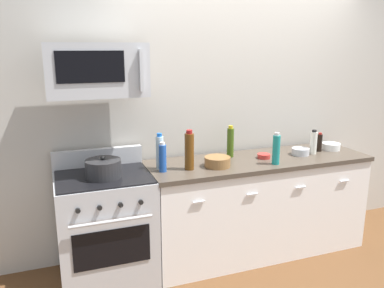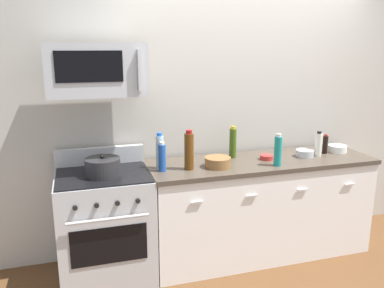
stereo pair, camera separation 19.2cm
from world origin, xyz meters
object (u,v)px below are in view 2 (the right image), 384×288
Objects in this scene: bowl_white_ceramic at (337,148)px; bowl_wooden_salad at (218,162)px; bottle_soda_blue at (162,157)px; bottle_vinegar_white at (318,144)px; bowl_red_small at (267,157)px; bottle_sparkling_teal at (278,151)px; range_oven at (106,225)px; bottle_wine_amber at (189,151)px; bottle_water_clear at (160,152)px; stockpot at (103,167)px; bowl_steel_prep at (305,153)px; bottle_soy_sauce_dark at (325,144)px; microwave at (96,69)px; bottle_olive_oil at (233,143)px.

bowl_white_ceramic is 0.79× the size of bowl_wooden_salad.
bottle_soda_blue reaches higher than bottle_vinegar_white.
bowl_red_small is 0.52m from bowl_wooden_salad.
range_oven is at bearing 172.11° from bottle_sparkling_teal.
bottle_wine_amber is 0.78m from bowl_red_small.
bottle_water_clear reaches higher than bottle_soda_blue.
bottle_water_clear reaches higher than bowl_white_ceramic.
stockpot is (-1.46, 0.15, -0.06)m from bottle_sparkling_teal.
range_oven is at bearing 179.76° from bowl_red_small.
stockpot is (-2.25, -0.09, 0.04)m from bowl_white_ceramic.
bottle_soda_blue is (0.48, -0.07, 0.57)m from range_oven.
bottle_sparkling_teal is 0.83m from bowl_white_ceramic.
bottle_soda_blue is 1.52× the size of bowl_steel_prep.
bowl_steel_prep is (0.89, 0.07, -0.01)m from bowl_wooden_salad.
stockpot is (-1.85, -0.03, 0.04)m from bowl_steel_prep.
bowl_red_small is (1.46, -0.01, 0.47)m from range_oven.
bowl_white_ceramic is 1.08× the size of bowl_steel_prep.
bottle_soy_sauce_dark is at bearing 4.47° from bottle_wine_amber.
bottle_sparkling_teal is at bearing -163.17° from bowl_white_ceramic.
microwave is 2.51× the size of bottle_olive_oil.
bottle_soy_sauce_dark is 2.10m from stockpot.
bottle_soy_sauce_dark is at bearing 5.87° from bowl_wooden_salad.
microwave reaches higher than bottle_wine_amber.
range_oven is 2.06m from bottle_vinegar_white.
bowl_wooden_salad reaches higher than bowl_red_small.
bowl_steel_prep is 1.85m from stockpot.
bowl_wooden_salad is at bearing -175.46° from bowl_steel_prep.
bottle_sparkling_teal reaches higher than bowl_white_ceramic.
bottle_vinegar_white is at bearing 3.48° from bowl_wooden_salad.
range_oven is at bearing 172.11° from bottle_soda_blue.
bowl_wooden_salad is 1.37× the size of bowl_steel_prep.
bottle_sparkling_teal is 1.73× the size of bowl_steel_prep.
microwave is 2.01m from bowl_steel_prep.
microwave is 2.23m from bottle_soy_sauce_dark.
bottle_vinegar_white reaches higher than bottle_soy_sauce_dark.
bottle_vinegar_white is 0.28m from bowl_white_ceramic.
microwave is 0.76m from stockpot.
bottle_water_clear is 1.08× the size of bottle_sparkling_teal.
range_oven is at bearing -179.34° from bottle_soy_sauce_dark.
bowl_red_small is (-0.63, -0.03, -0.07)m from bottle_soy_sauce_dark.
bottle_water_clear is 1.38m from bowl_steel_prep.
bottle_wine_amber is 1.10× the size of bottle_water_clear.
bowl_red_small is at bearing -177.04° from bowl_white_ceramic.
bottle_water_clear is at bearing 178.26° from bottle_vinegar_white.
bottle_olive_oil reaches higher than bowl_steel_prep.
bottle_soda_blue reaches higher than bowl_white_ceramic.
bottle_soy_sauce_dark is (2.10, 0.02, 0.54)m from range_oven.
bottle_soy_sauce_dark reaches higher than bowl_white_ceramic.
bottle_olive_oil is 2.49× the size of bowl_red_small.
bottle_soda_blue is 0.81× the size of bottle_water_clear.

